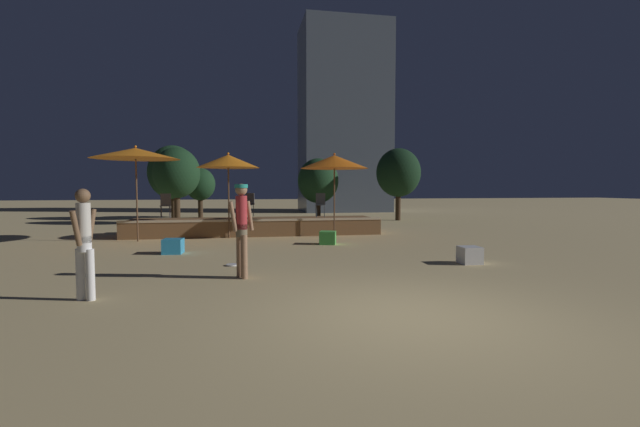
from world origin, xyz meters
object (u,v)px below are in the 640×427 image
object	(u,v)px
patio_umbrella_2	(136,153)
background_tree_3	(200,185)
cube_seat_0	(470,255)
bistro_chair_1	(321,203)
cube_seat_1	(328,238)
person_0	(84,240)
background_tree_2	(177,173)
background_tree_0	(173,173)
background_tree_4	(318,181)
background_tree_1	(398,173)
patio_umbrella_0	(334,162)
bistro_chair_2	(166,203)
cube_seat_2	(173,246)
person_1	(242,224)
patio_umbrella_1	(228,161)
bistro_chair_0	(249,202)
frisbee_disc	(232,265)

from	to	relation	value
patio_umbrella_2	background_tree_3	xyz separation A→B (m)	(0.98, 11.35, -0.91)
cube_seat_0	bistro_chair_1	size ratio (longest dim) A/B	0.53
cube_seat_1	person_0	world-z (taller)	person_0
person_0	bistro_chair_1	size ratio (longest dim) A/B	1.93
person_0	background_tree_3	world-z (taller)	background_tree_3
bistro_chair_1	background_tree_2	xyz separation A→B (m)	(-6.01, 5.66, 1.27)
patio_umbrella_2	background_tree_0	bearing A→B (deg)	92.03
cube_seat_0	bistro_chair_1	xyz separation A→B (m)	(-2.20, 6.97, 0.99)
patio_umbrella_2	background_tree_3	bearing A→B (deg)	85.06
background_tree_0	background_tree_3	bearing A→B (deg)	40.42
background_tree_4	background_tree_2	bearing A→B (deg)	-167.09
cube_seat_1	background_tree_1	bearing A→B (deg)	57.38
patio_umbrella_0	cube_seat_1	bearing A→B (deg)	-108.15
background_tree_0	bistro_chair_2	bearing A→B (deg)	-83.41
bistro_chair_2	background_tree_3	size ratio (longest dim) A/B	0.31
cube_seat_0	background_tree_3	distance (m)	18.73
person_0	background_tree_1	bearing A→B (deg)	73.54
patio_umbrella_2	background_tree_4	xyz separation A→B (m)	(7.54, 8.57, -0.73)
cube_seat_2	person_1	xyz separation A→B (m)	(1.79, -3.47, 0.85)
cube_seat_0	patio_umbrella_1	bearing A→B (deg)	132.27
patio_umbrella_1	background_tree_1	bearing A→B (deg)	37.28
background_tree_2	cube_seat_2	bearing A→B (deg)	-82.77
bistro_chair_2	background_tree_1	xyz separation A→B (m)	(11.00, 5.64, 1.36)
bistro_chair_1	background_tree_4	size ratio (longest dim) A/B	0.27
bistro_chair_0	cube_seat_0	bearing A→B (deg)	-27.00
cube_seat_0	bistro_chair_2	distance (m)	10.68
person_1	background_tree_0	distance (m)	17.04
background_tree_1	background_tree_3	world-z (taller)	background_tree_1
patio_umbrella_1	cube_seat_1	distance (m)	4.51
patio_umbrella_2	background_tree_4	distance (m)	11.44
cube_seat_2	background_tree_2	size ratio (longest dim) A/B	0.14
cube_seat_1	person_0	bearing A→B (deg)	-131.01
background_tree_2	patio_umbrella_0	bearing A→B (deg)	-47.03
background_tree_2	bistro_chair_1	bearing A→B (deg)	-43.26
patio_umbrella_2	bistro_chair_0	world-z (taller)	patio_umbrella_2
bistro_chair_0	background_tree_0	distance (m)	9.17
patio_umbrella_0	background_tree_3	world-z (taller)	patio_umbrella_0
patio_umbrella_1	background_tree_0	xyz separation A→B (m)	(-3.27, 9.76, -0.07)
background_tree_1	background_tree_3	xyz separation A→B (m)	(-10.66, 4.25, -0.60)
person_1	person_0	bearing A→B (deg)	89.66
patio_umbrella_1	cube_seat_0	distance (m)	8.68
cube_seat_2	person_0	xyz separation A→B (m)	(-0.61, -4.69, 0.75)
cube_seat_2	bistro_chair_0	distance (m)	5.48
frisbee_disc	background_tree_1	distance (m)	15.01
bistro_chair_1	bistro_chair_2	size ratio (longest dim) A/B	1.00
cube_seat_1	person_1	xyz separation A→B (m)	(-2.64, -4.57, 0.85)
background_tree_1	background_tree_4	bearing A→B (deg)	160.24
cube_seat_0	background_tree_1	xyz separation A→B (m)	(3.14, 12.81, 2.35)
background_tree_3	cube_seat_0	bearing A→B (deg)	-66.21
person_0	bistro_chair_1	bearing A→B (deg)	78.35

